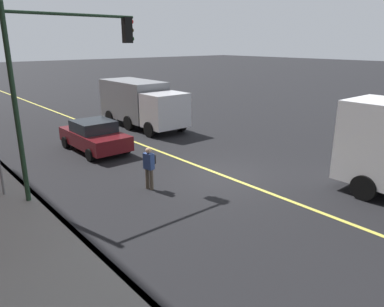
% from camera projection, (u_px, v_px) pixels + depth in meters
% --- Properties ---
extents(ground, '(200.00, 200.00, 0.00)m').
position_uv_depth(ground, '(221.00, 175.00, 15.07)').
color(ground, black).
extents(curb_edge, '(80.00, 0.16, 0.15)m').
position_uv_depth(curb_edge, '(63.00, 222.00, 10.94)').
color(curb_edge, slate).
rests_on(curb_edge, ground).
extents(lane_stripe_center, '(80.00, 0.16, 0.01)m').
position_uv_depth(lane_stripe_center, '(221.00, 175.00, 15.07)').
color(lane_stripe_center, '#D8CC4C').
rests_on(lane_stripe_center, ground).
extents(car_maroon, '(4.33, 2.12, 1.55)m').
position_uv_depth(car_maroon, '(94.00, 136.00, 18.19)').
color(car_maroon, '#591116').
rests_on(car_maroon, ground).
extents(truck_gray, '(6.87, 2.55, 2.88)m').
position_uv_depth(truck_gray, '(141.00, 103.00, 23.18)').
color(truck_gray, silver).
rests_on(truck_gray, ground).
extents(pedestrian_with_backpack, '(0.42, 0.42, 1.61)m').
position_uv_depth(pedestrian_with_backpack, '(149.00, 165.00, 13.36)').
color(pedestrian_with_backpack, brown).
rests_on(pedestrian_with_backpack, ground).
extents(traffic_light_mast, '(0.28, 4.50, 6.43)m').
position_uv_depth(traffic_light_mast, '(62.00, 69.00, 12.04)').
color(traffic_light_mast, '#1E3823').
rests_on(traffic_light_mast, ground).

